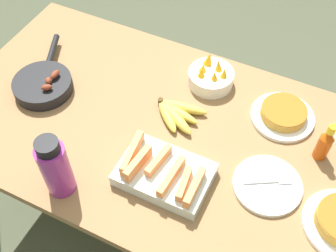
{
  "coord_description": "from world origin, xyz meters",
  "views": [
    {
      "loc": [
        0.4,
        -0.83,
        1.92
      ],
      "look_at": [
        0.0,
        0.0,
        0.74
      ],
      "focal_mm": 45.0,
      "sensor_mm": 36.0,
      "label": 1
    }
  ],
  "objects_px": {
    "banana_bunch": "(175,113)",
    "skillet": "(44,84)",
    "frittata_plate_center": "(283,114)",
    "fruit_bowl_mango": "(211,77)",
    "melon_tray": "(164,173)",
    "water_bottle": "(55,167)",
    "hot_sauce_bottle": "(325,144)",
    "empty_plate_near_front": "(267,185)"
  },
  "relations": [
    {
      "from": "banana_bunch",
      "to": "skillet",
      "type": "height_order",
      "value": "skillet"
    },
    {
      "from": "frittata_plate_center",
      "to": "fruit_bowl_mango",
      "type": "height_order",
      "value": "fruit_bowl_mango"
    },
    {
      "from": "melon_tray",
      "to": "water_bottle",
      "type": "height_order",
      "value": "water_bottle"
    },
    {
      "from": "frittata_plate_center",
      "to": "hot_sauce_bottle",
      "type": "distance_m",
      "value": 0.2
    },
    {
      "from": "skillet",
      "to": "frittata_plate_center",
      "type": "relative_size",
      "value": 1.6
    },
    {
      "from": "melon_tray",
      "to": "skillet",
      "type": "xyz_separation_m",
      "value": [
        -0.6,
        0.16,
        -0.01
      ]
    },
    {
      "from": "empty_plate_near_front",
      "to": "fruit_bowl_mango",
      "type": "height_order",
      "value": "fruit_bowl_mango"
    },
    {
      "from": "banana_bunch",
      "to": "hot_sauce_bottle",
      "type": "height_order",
      "value": "hot_sauce_bottle"
    },
    {
      "from": "fruit_bowl_mango",
      "to": "water_bottle",
      "type": "distance_m",
      "value": 0.7
    },
    {
      "from": "skillet",
      "to": "frittata_plate_center",
      "type": "bearing_deg",
      "value": -97.29
    },
    {
      "from": "water_bottle",
      "to": "fruit_bowl_mango",
      "type": "bearing_deg",
      "value": 68.36
    },
    {
      "from": "skillet",
      "to": "hot_sauce_bottle",
      "type": "height_order",
      "value": "hot_sauce_bottle"
    },
    {
      "from": "skillet",
      "to": "water_bottle",
      "type": "distance_m",
      "value": 0.47
    },
    {
      "from": "banana_bunch",
      "to": "frittata_plate_center",
      "type": "bearing_deg",
      "value": 24.57
    },
    {
      "from": "banana_bunch",
      "to": "empty_plate_near_front",
      "type": "bearing_deg",
      "value": -19.11
    },
    {
      "from": "fruit_bowl_mango",
      "to": "hot_sauce_bottle",
      "type": "distance_m",
      "value": 0.5
    },
    {
      "from": "melon_tray",
      "to": "water_bottle",
      "type": "distance_m",
      "value": 0.34
    },
    {
      "from": "water_bottle",
      "to": "hot_sauce_bottle",
      "type": "bearing_deg",
      "value": 33.9
    },
    {
      "from": "empty_plate_near_front",
      "to": "melon_tray",
      "type": "bearing_deg",
      "value": -158.98
    },
    {
      "from": "banana_bunch",
      "to": "empty_plate_near_front",
      "type": "height_order",
      "value": "banana_bunch"
    },
    {
      "from": "water_bottle",
      "to": "empty_plate_near_front",
      "type": "bearing_deg",
      "value": 25.94
    },
    {
      "from": "frittata_plate_center",
      "to": "empty_plate_near_front",
      "type": "xyz_separation_m",
      "value": [
        0.04,
        -0.3,
        -0.01
      ]
    },
    {
      "from": "empty_plate_near_front",
      "to": "hot_sauce_bottle",
      "type": "bearing_deg",
      "value": 57.51
    },
    {
      "from": "melon_tray",
      "to": "skillet",
      "type": "relative_size",
      "value": 0.8
    },
    {
      "from": "skillet",
      "to": "frittata_plate_center",
      "type": "xyz_separation_m",
      "value": [
        0.88,
        0.26,
        -0.01
      ]
    },
    {
      "from": "fruit_bowl_mango",
      "to": "banana_bunch",
      "type": "bearing_deg",
      "value": -103.48
    },
    {
      "from": "empty_plate_near_front",
      "to": "skillet",
      "type": "bearing_deg",
      "value": 177.5
    },
    {
      "from": "frittata_plate_center",
      "to": "water_bottle",
      "type": "height_order",
      "value": "water_bottle"
    },
    {
      "from": "fruit_bowl_mango",
      "to": "water_bottle",
      "type": "relative_size",
      "value": 0.72
    },
    {
      "from": "frittata_plate_center",
      "to": "melon_tray",
      "type": "bearing_deg",
      "value": -123.32
    },
    {
      "from": "skillet",
      "to": "empty_plate_near_front",
      "type": "distance_m",
      "value": 0.92
    },
    {
      "from": "fruit_bowl_mango",
      "to": "hot_sauce_bottle",
      "type": "bearing_deg",
      "value": -18.48
    },
    {
      "from": "fruit_bowl_mango",
      "to": "melon_tray",
      "type": "bearing_deg",
      "value": -86.52
    },
    {
      "from": "water_bottle",
      "to": "frittata_plate_center",
      "type": "bearing_deg",
      "value": 46.54
    },
    {
      "from": "frittata_plate_center",
      "to": "water_bottle",
      "type": "bearing_deg",
      "value": -133.46
    },
    {
      "from": "skillet",
      "to": "hot_sauce_bottle",
      "type": "relative_size",
      "value": 2.3
    },
    {
      "from": "empty_plate_near_front",
      "to": "fruit_bowl_mango",
      "type": "xyz_separation_m",
      "value": [
        -0.35,
        0.35,
        0.03
      ]
    },
    {
      "from": "melon_tray",
      "to": "skillet",
      "type": "bearing_deg",
      "value": 164.86
    },
    {
      "from": "empty_plate_near_front",
      "to": "water_bottle",
      "type": "relative_size",
      "value": 0.93
    },
    {
      "from": "skillet",
      "to": "empty_plate_near_front",
      "type": "height_order",
      "value": "skillet"
    },
    {
      "from": "melon_tray",
      "to": "empty_plate_near_front",
      "type": "distance_m",
      "value": 0.34
    },
    {
      "from": "hot_sauce_bottle",
      "to": "water_bottle",
      "type": "bearing_deg",
      "value": -146.1
    }
  ]
}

